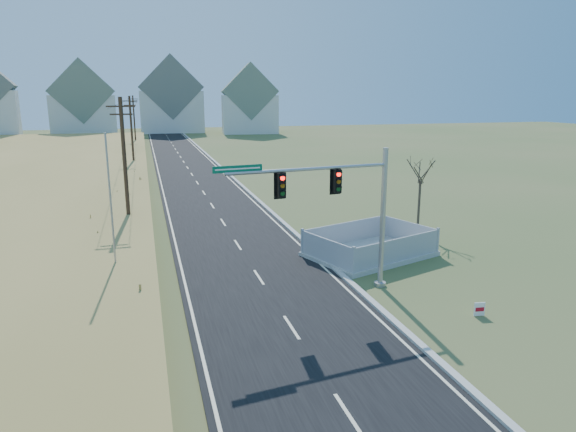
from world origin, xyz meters
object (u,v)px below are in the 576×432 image
(open_sign, at_px, (479,309))
(flagpole, at_px, (113,228))
(fence_enclosure, at_px, (370,251))
(bare_tree, at_px, (421,169))
(traffic_signal_mast, at_px, (349,205))

(open_sign, distance_m, flagpole, 16.91)
(fence_enclosure, xyz_separation_m, open_sign, (0.97, -8.90, 0.02))
(open_sign, distance_m, bare_tree, 14.08)
(flagpole, bearing_deg, fence_enclosure, 5.34)
(traffic_signal_mast, relative_size, fence_enclosure, 1.06)
(fence_enclosure, xyz_separation_m, bare_tree, (5.30, 3.88, 4.04))
(open_sign, height_order, bare_tree, bare_tree)
(traffic_signal_mast, distance_m, flagpole, 11.17)
(traffic_signal_mast, height_order, fence_enclosure, traffic_signal_mast)
(traffic_signal_mast, distance_m, fence_enclosure, 7.01)
(flagpole, distance_m, bare_tree, 19.92)
(traffic_signal_mast, height_order, flagpole, flagpole)
(fence_enclosure, distance_m, flagpole, 14.21)
(traffic_signal_mast, bearing_deg, flagpole, 154.46)
(traffic_signal_mast, xyz_separation_m, flagpole, (-10.54, 3.47, -1.21))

